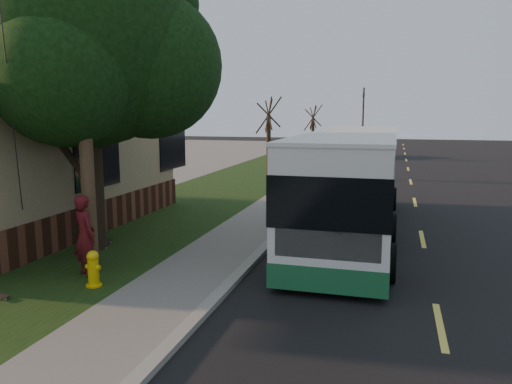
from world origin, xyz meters
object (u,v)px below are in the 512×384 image
fire_hydrant (93,269)px  skateboard_main (106,243)px  utility_pole (81,60)px  leafy_tree (90,45)px  bare_tree_far (313,132)px  distant_car (373,149)px  skateboarder (85,236)px  transit_bus (352,180)px  bare_tree_near (269,138)px  traffic_signal (363,116)px

fire_hydrant → skateboard_main: (-1.49, 2.80, -0.31)m
utility_pole → leafy_tree: 1.94m
bare_tree_far → leafy_tree: bearing=-92.5°
fire_hydrant → distant_car: bearing=82.6°
leafy_tree → skateboard_main: bearing=61.9°
utility_pole → skateboarder: size_ratio=5.17×
bare_tree_far → transit_bus: bearing=-78.2°
skateboard_main → bare_tree_near: bearing=87.8°
transit_bus → bare_tree_far: bearing=101.8°
bare_tree_far → transit_bus: (5.00, -23.93, -0.41)m
fire_hydrant → bare_tree_near: 18.10m
bare_tree_near → traffic_signal: traffic_signal is taller
traffic_signal → skateboarder: traffic_signal is taller
transit_bus → skateboarder: 7.57m
bare_tree_near → distant_car: size_ratio=1.06×
leafy_tree → skateboarder: leafy_tree is taller
utility_pole → bare_tree_far: (0.31, 29.01, -2.63)m
fire_hydrant → leafy_tree: 5.65m
bare_tree_near → skateboard_main: 15.35m
traffic_signal → bare_tree_far: bearing=-131.2°
bare_tree_far → traffic_signal: (3.50, 4.00, 1.16)m
fire_hydrant → skateboarder: skateboarder is taller
bare_tree_far → traffic_signal: traffic_signal is taller
traffic_signal → skateboard_main: (-4.59, -31.20, -3.04)m
utility_pole → distant_car: size_ratio=2.23×
utility_pole → leafy_tree: (-0.87, 1.66, 0.54)m
bare_tree_near → skateboarder: size_ratio=2.45×
utility_pole → traffic_signal: bearing=83.4°
bare_tree_near → bare_tree_far: 12.01m
leafy_tree → skateboarder: bearing=-63.8°
utility_pole → skateboarder: (0.17, -0.44, -3.68)m
utility_pole → transit_bus: bearing=43.8°
leafy_tree → transit_bus: bearing=29.0°
fire_hydrant → traffic_signal: traffic_signal is taller
traffic_signal → skateboard_main: 31.69m
utility_pole → skateboard_main: (-0.79, 1.80, -4.51)m
leafy_tree → bare_tree_near: size_ratio=1.81×
skateboard_main → transit_bus: bearing=28.3°
skateboarder → skateboard_main: skateboarder is taller
leafy_tree → skateboard_main: (0.08, 0.15, -5.04)m
skateboarder → skateboard_main: size_ratio=2.18×
transit_bus → traffic_signal: bearing=93.1°
utility_pole → bare_tree_near: (-0.19, 17.01, -2.48)m
utility_pole → skateboarder: utility_pole is taller
fire_hydrant → skateboarder: (-0.54, 0.55, 0.52)m
traffic_signal → skateboard_main: bearing=-98.4°
traffic_signal → transit_bus: size_ratio=0.50×
skateboarder → transit_bus: bearing=-101.9°
utility_pole → skateboarder: 3.71m
fire_hydrant → bare_tree_far: (-0.40, 30.00, 1.57)m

